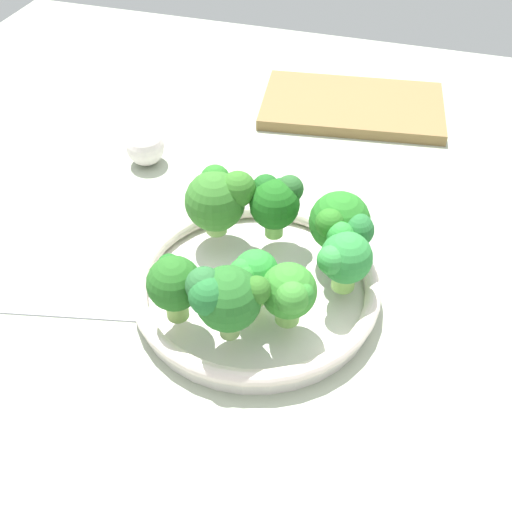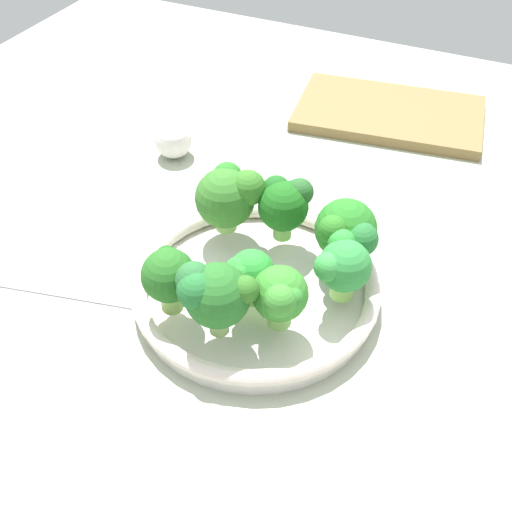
# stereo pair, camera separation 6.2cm
# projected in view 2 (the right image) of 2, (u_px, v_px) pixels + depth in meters

# --- Properties ---
(ground_plane) EXTENTS (1.30, 1.30, 0.03)m
(ground_plane) POSITION_uv_depth(u_px,v_px,m) (241.00, 278.00, 0.70)
(ground_plane) COLOR #A3AE97
(bowl) EXTENTS (0.26, 0.26, 0.03)m
(bowl) POSITION_uv_depth(u_px,v_px,m) (256.00, 287.00, 0.65)
(bowl) COLOR silver
(bowl) RESTS_ON ground_plane
(broccoli_floret_0) EXTENTS (0.07, 0.07, 0.07)m
(broccoli_floret_0) POSITION_uv_depth(u_px,v_px,m) (347.00, 231.00, 0.64)
(broccoli_floret_0) COLOR #7CBF56
(broccoli_floret_0) RESTS_ON bowl
(broccoli_floret_1) EXTENTS (0.05, 0.05, 0.06)m
(broccoli_floret_1) POSITION_uv_depth(u_px,v_px,m) (249.00, 274.00, 0.60)
(broccoli_floret_1) COLOR #9CD96D
(broccoli_floret_1) RESTS_ON bowl
(broccoli_floret_2) EXTENTS (0.05, 0.06, 0.07)m
(broccoli_floret_2) POSITION_uv_depth(u_px,v_px,m) (281.00, 296.00, 0.57)
(broccoli_floret_2) COLOR #7EBA55
(broccoli_floret_2) RESTS_ON bowl
(broccoli_floret_3) EXTENTS (0.06, 0.06, 0.07)m
(broccoli_floret_3) POSITION_uv_depth(u_px,v_px,m) (170.00, 276.00, 0.59)
(broccoli_floret_3) COLOR #93BD5C
(broccoli_floret_3) RESTS_ON bowl
(broccoli_floret_4) EXTENTS (0.07, 0.06, 0.08)m
(broccoli_floret_4) POSITION_uv_depth(u_px,v_px,m) (213.00, 294.00, 0.56)
(broccoli_floret_4) COLOR #A0C873
(broccoli_floret_4) RESTS_ON bowl
(broccoli_floret_5) EXTENTS (0.06, 0.06, 0.07)m
(broccoli_floret_5) POSITION_uv_depth(u_px,v_px,m) (285.00, 203.00, 0.67)
(broccoli_floret_5) COLOR #85C75C
(broccoli_floret_5) RESTS_ON bowl
(broccoli_floret_6) EXTENTS (0.08, 0.07, 0.08)m
(broccoli_floret_6) POSITION_uv_depth(u_px,v_px,m) (229.00, 195.00, 0.67)
(broccoli_floret_6) COLOR #92C564
(broccoli_floret_6) RESTS_ON bowl
(broccoli_floret_7) EXTENTS (0.05, 0.06, 0.07)m
(broccoli_floret_7) POSITION_uv_depth(u_px,v_px,m) (342.00, 265.00, 0.60)
(broccoli_floret_7) COLOR #8FC85C
(broccoli_floret_7) RESTS_ON bowl
(cutting_board) EXTENTS (0.29, 0.20, 0.02)m
(cutting_board) POSITION_uv_depth(u_px,v_px,m) (389.00, 113.00, 0.93)
(cutting_board) COLOR olive
(cutting_board) RESTS_ON ground_plane
(garlic_bulb) EXTENTS (0.05, 0.05, 0.05)m
(garlic_bulb) POSITION_uv_depth(u_px,v_px,m) (173.00, 140.00, 0.85)
(garlic_bulb) COLOR white
(garlic_bulb) RESTS_ON ground_plane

